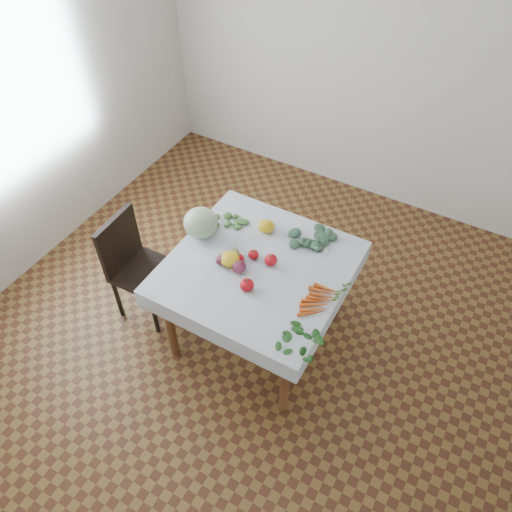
{
  "coord_description": "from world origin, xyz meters",
  "views": [
    {
      "loc": [
        1.05,
        -1.88,
        3.13
      ],
      "look_at": [
        -0.02,
        0.02,
        0.82
      ],
      "focal_mm": 35.0,
      "sensor_mm": 36.0,
      "label": 1
    }
  ],
  "objects_px": {
    "table": "(258,276)",
    "heirloom_back": "(266,226)",
    "carrot_bunch": "(319,300)",
    "cabbage": "(201,223)",
    "chair": "(134,261)"
  },
  "relations": [
    {
      "from": "table",
      "to": "heirloom_back",
      "type": "bearing_deg",
      "value": 109.78
    },
    {
      "from": "carrot_bunch",
      "to": "table",
      "type": "bearing_deg",
      "value": 170.96
    },
    {
      "from": "table",
      "to": "carrot_bunch",
      "type": "relative_size",
      "value": 3.3
    },
    {
      "from": "heirloom_back",
      "to": "carrot_bunch",
      "type": "bearing_deg",
      "value": -33.84
    },
    {
      "from": "heirloom_back",
      "to": "table",
      "type": "bearing_deg",
      "value": -70.22
    },
    {
      "from": "table",
      "to": "heirloom_back",
      "type": "xyz_separation_m",
      "value": [
        -0.11,
        0.31,
        0.14
      ]
    },
    {
      "from": "heirloom_back",
      "to": "cabbage",
      "type": "bearing_deg",
      "value": -146.1
    },
    {
      "from": "chair",
      "to": "carrot_bunch",
      "type": "distance_m",
      "value": 1.42
    },
    {
      "from": "table",
      "to": "carrot_bunch",
      "type": "height_order",
      "value": "carrot_bunch"
    },
    {
      "from": "cabbage",
      "to": "heirloom_back",
      "type": "bearing_deg",
      "value": 33.9
    },
    {
      "from": "heirloom_back",
      "to": "carrot_bunch",
      "type": "xyz_separation_m",
      "value": [
        0.58,
        -0.39,
        -0.03
      ]
    },
    {
      "from": "chair",
      "to": "heirloom_back",
      "type": "relative_size",
      "value": 7.58
    },
    {
      "from": "cabbage",
      "to": "carrot_bunch",
      "type": "relative_size",
      "value": 0.76
    },
    {
      "from": "cabbage",
      "to": "heirloom_back",
      "type": "xyz_separation_m",
      "value": [
        0.37,
        0.25,
        -0.06
      ]
    },
    {
      "from": "cabbage",
      "to": "carrot_bunch",
      "type": "distance_m",
      "value": 0.96
    }
  ]
}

